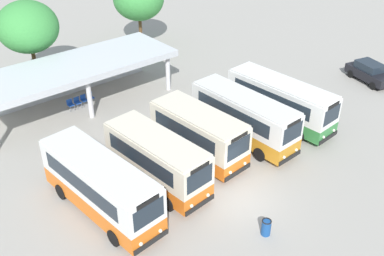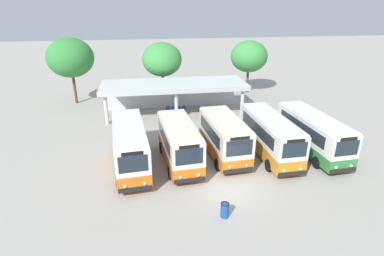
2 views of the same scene
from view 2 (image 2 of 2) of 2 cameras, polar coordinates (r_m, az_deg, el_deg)
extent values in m
plane|color=#A39E93|center=(20.73, 6.53, -11.14)|extent=(180.00, 180.00, 0.00)
cylinder|color=black|center=(21.36, -7.85, -8.71)|extent=(0.30, 0.92, 0.90)
cylinder|color=black|center=(21.31, -13.51, -9.25)|extent=(0.30, 0.92, 0.90)
cylinder|color=black|center=(25.66, -9.13, -3.25)|extent=(0.30, 0.92, 0.90)
cylinder|color=black|center=(25.62, -13.79, -3.69)|extent=(0.30, 0.92, 0.90)
cube|color=orange|center=(23.24, -11.18, -5.05)|extent=(2.87, 8.02, 0.99)
cube|color=silver|center=(22.66, -11.43, -1.99)|extent=(2.87, 8.02, 1.72)
cube|color=silver|center=(22.31, -11.61, 0.16)|extent=(2.78, 7.78, 0.12)
cube|color=black|center=(19.97, -10.37, -11.02)|extent=(2.08, 0.28, 0.28)
cube|color=#1E2833|center=(19.12, -10.74, -6.52)|extent=(1.79, 0.21, 1.12)
cube|color=black|center=(18.80, -10.89, -4.67)|extent=(1.31, 0.16, 0.24)
cube|color=#1E2833|center=(22.79, -8.74, -1.52)|extent=(0.59, 6.27, 0.94)
cube|color=#1E2833|center=(22.73, -14.18, -2.03)|extent=(0.59, 6.27, 0.94)
sphere|color=#EAEACC|center=(19.84, -8.68, -10.08)|extent=(0.20, 0.20, 0.20)
sphere|color=#EAEACC|center=(19.81, -12.20, -10.42)|extent=(0.20, 0.20, 0.20)
cylinder|color=black|center=(21.90, 1.47, -7.66)|extent=(0.29, 0.91, 0.90)
cylinder|color=black|center=(21.52, -4.02, -8.29)|extent=(0.29, 0.91, 0.90)
cylinder|color=black|center=(25.52, -0.95, -3.10)|extent=(0.29, 0.91, 0.90)
cylinder|color=black|center=(25.20, -5.64, -3.56)|extent=(0.29, 0.91, 0.90)
cube|color=orange|center=(23.30, -2.36, -4.59)|extent=(2.73, 6.93, 0.95)
cube|color=beige|center=(22.74, -2.42, -1.58)|extent=(2.73, 6.93, 1.72)
cube|color=beige|center=(22.38, -2.45, 0.57)|extent=(2.65, 6.72, 0.12)
cube|color=black|center=(20.54, -0.45, -9.60)|extent=(2.10, 0.26, 0.28)
cube|color=#1E2833|center=(19.73, -0.50, -5.28)|extent=(1.81, 0.19, 1.12)
cube|color=black|center=(19.43, -0.50, -3.48)|extent=(1.32, 0.15, 0.24)
cube|color=#1E2833|center=(23.02, 0.20, -1.12)|extent=(0.46, 5.41, 0.94)
cube|color=#1E2833|center=(22.64, -5.18, -1.62)|extent=(0.46, 5.41, 0.94)
sphere|color=#EAEACC|center=(20.52, 1.21, -8.64)|extent=(0.20, 0.20, 0.20)
sphere|color=#EAEACC|center=(20.28, -2.15, -9.04)|extent=(0.20, 0.20, 0.20)
cylinder|color=black|center=(23.31, 9.92, -6.05)|extent=(0.28, 0.91, 0.90)
cylinder|color=black|center=(22.61, 4.72, -6.70)|extent=(0.28, 0.91, 0.90)
cylinder|color=black|center=(26.65, 6.69, -2.13)|extent=(0.28, 0.91, 0.90)
cylinder|color=black|center=(26.04, 2.12, -2.58)|extent=(0.28, 0.91, 0.90)
cube|color=orange|center=(24.44, 5.83, -3.42)|extent=(2.72, 6.59, 0.91)
cube|color=beige|center=(23.90, 5.95, -0.53)|extent=(2.72, 6.59, 1.76)
cube|color=beige|center=(23.56, 6.04, 1.58)|extent=(2.64, 6.39, 0.12)
cube|color=black|center=(21.89, 8.49, -7.72)|extent=(2.19, 0.25, 0.28)
cube|color=#1E2833|center=(21.14, 8.70, -3.67)|extent=(1.88, 0.18, 1.14)
cube|color=black|center=(20.84, 8.81, -1.91)|extent=(1.38, 0.14, 0.24)
cube|color=#1E2833|center=(24.34, 8.42, -0.10)|extent=(0.39, 5.15, 0.97)
cube|color=#1E2833|center=(23.65, 3.26, -0.57)|extent=(0.39, 5.15, 0.97)
sphere|color=#EAEACC|center=(21.96, 10.07, -6.79)|extent=(0.20, 0.20, 0.20)
sphere|color=#EAEACC|center=(21.54, 6.94, -7.21)|extent=(0.20, 0.20, 0.20)
cylinder|color=black|center=(23.96, 18.36, -6.11)|extent=(0.25, 0.91, 0.90)
cylinder|color=black|center=(23.09, 13.89, -6.69)|extent=(0.25, 0.91, 0.90)
cylinder|color=black|center=(27.79, 13.76, -1.59)|extent=(0.25, 0.91, 0.90)
cylinder|color=black|center=(27.05, 9.82, -1.93)|extent=(0.25, 0.91, 0.90)
cube|color=orange|center=(25.23, 13.91, -3.00)|extent=(2.36, 7.82, 1.02)
cube|color=silver|center=(24.70, 14.19, -0.17)|extent=(2.36, 7.82, 1.67)
cube|color=silver|center=(24.39, 14.39, 1.78)|extent=(2.29, 7.58, 0.12)
cube|color=black|center=(22.32, 17.87, -8.00)|extent=(2.03, 0.16, 0.28)
cube|color=#1E2833|center=(21.56, 18.36, -3.87)|extent=(1.75, 0.10, 1.09)
cube|color=black|center=(21.29, 18.57, -2.25)|extent=(1.28, 0.09, 0.24)
cube|color=#1E2833|center=(25.22, 16.30, 0.19)|extent=(0.22, 6.20, 0.92)
cube|color=#1E2833|center=(24.36, 11.84, -0.15)|extent=(0.22, 6.20, 0.92)
sphere|color=#EAEACC|center=(22.45, 19.28, -7.10)|extent=(0.20, 0.20, 0.20)
sphere|color=#EAEACC|center=(21.92, 16.58, -7.49)|extent=(0.20, 0.20, 0.20)
cylinder|color=black|center=(25.71, 25.74, -5.27)|extent=(0.27, 0.91, 0.90)
cylinder|color=black|center=(24.55, 21.89, -5.91)|extent=(0.27, 0.91, 0.90)
cylinder|color=black|center=(29.33, 20.09, -1.06)|extent=(0.27, 0.91, 0.90)
cylinder|color=black|center=(28.32, 16.54, -1.43)|extent=(0.27, 0.91, 0.90)
cube|color=#337F3D|center=(26.76, 21.02, -2.51)|extent=(2.60, 8.08, 0.92)
cube|color=white|center=(26.27, 21.41, 0.10)|extent=(2.60, 8.08, 1.71)
cube|color=white|center=(25.97, 21.68, 1.96)|extent=(2.52, 7.84, 0.12)
cube|color=black|center=(24.02, 25.96, -7.04)|extent=(2.05, 0.21, 0.28)
cube|color=#1E2833|center=(23.35, 26.58, -3.36)|extent=(1.77, 0.15, 1.11)
cube|color=black|center=(23.09, 26.87, -1.83)|extent=(1.30, 0.12, 0.24)
cube|color=#1E2833|center=(26.92, 23.22, 0.45)|extent=(0.39, 6.37, 0.94)
cube|color=#1E2833|center=(25.77, 19.31, 0.09)|extent=(0.39, 6.37, 0.94)
sphere|color=#EAEACC|center=(24.25, 27.19, -6.17)|extent=(0.20, 0.20, 0.20)
sphere|color=#EAEACC|center=(23.55, 24.92, -6.59)|extent=(0.20, 0.20, 0.20)
cylinder|color=silver|center=(31.73, -15.49, 3.45)|extent=(0.36, 0.36, 3.20)
cylinder|color=silver|center=(31.66, -2.88, 4.20)|extent=(0.36, 0.36, 3.20)
cylinder|color=silver|center=(33.09, 9.22, 4.73)|extent=(0.36, 0.36, 3.20)
cube|color=silver|center=(35.91, -3.67, 6.35)|extent=(14.71, 0.20, 3.20)
cube|color=silver|center=(33.23, -3.35, 8.10)|extent=(15.21, 5.36, 0.20)
cube|color=silver|center=(30.76, -2.83, 6.50)|extent=(15.21, 0.10, 0.28)
cylinder|color=slate|center=(33.64, -4.02, 2.78)|extent=(0.03, 0.03, 0.44)
cylinder|color=slate|center=(33.60, -4.61, 2.74)|extent=(0.03, 0.03, 0.44)
cylinder|color=slate|center=(33.97, -4.09, 2.97)|extent=(0.03, 0.03, 0.44)
cylinder|color=slate|center=(33.93, -4.68, 2.94)|extent=(0.03, 0.03, 0.44)
cube|color=#1E4CB2|center=(33.71, -4.36, 3.24)|extent=(0.45, 0.45, 0.04)
cube|color=#1E4CB2|center=(33.83, -4.41, 3.67)|extent=(0.44, 0.05, 0.40)
cylinder|color=slate|center=(33.66, -3.05, 2.82)|extent=(0.03, 0.03, 0.44)
cylinder|color=slate|center=(33.62, -3.65, 2.78)|extent=(0.03, 0.03, 0.44)
cylinder|color=slate|center=(33.99, -3.13, 3.01)|extent=(0.03, 0.03, 0.44)
cylinder|color=slate|center=(33.96, -3.72, 2.98)|extent=(0.03, 0.03, 0.44)
cube|color=#1E4CB2|center=(33.73, -3.40, 3.28)|extent=(0.45, 0.45, 0.04)
cube|color=#1E4CB2|center=(33.86, -3.45, 3.71)|extent=(0.44, 0.05, 0.40)
cylinder|color=slate|center=(33.77, -2.11, 2.90)|extent=(0.03, 0.03, 0.44)
cylinder|color=slate|center=(33.72, -2.70, 2.86)|extent=(0.03, 0.03, 0.44)
cylinder|color=slate|center=(34.10, -2.19, 3.09)|extent=(0.03, 0.03, 0.44)
cylinder|color=slate|center=(34.05, -2.78, 3.05)|extent=(0.03, 0.03, 0.44)
cube|color=#1E4CB2|center=(33.83, -2.45, 3.36)|extent=(0.45, 0.45, 0.04)
cube|color=#1E4CB2|center=(33.95, -2.50, 3.79)|extent=(0.44, 0.05, 0.40)
cylinder|color=slate|center=(33.87, -1.16, 2.97)|extent=(0.03, 0.03, 0.44)
cylinder|color=slate|center=(33.82, -1.75, 2.94)|extent=(0.03, 0.03, 0.44)
cylinder|color=slate|center=(34.20, -1.26, 3.16)|extent=(0.03, 0.03, 0.44)
cylinder|color=slate|center=(34.15, -1.84, 3.13)|extent=(0.03, 0.03, 0.44)
cube|color=#1E4CB2|center=(33.94, -1.51, 3.43)|extent=(0.45, 0.45, 0.04)
cube|color=#1E4CB2|center=(34.06, -1.56, 3.86)|extent=(0.44, 0.05, 0.40)
cylinder|color=brown|center=(38.58, -5.34, 7.47)|extent=(0.32, 0.32, 3.26)
ellipsoid|color=green|center=(37.87, -5.53, 12.43)|extent=(4.69, 4.69, 3.99)
cylinder|color=brown|center=(42.62, 10.12, 8.44)|extent=(0.32, 0.32, 3.00)
ellipsoid|color=green|center=(41.98, 10.43, 12.81)|extent=(4.77, 4.77, 4.05)
cylinder|color=brown|center=(39.80, -20.70, 6.71)|extent=(0.32, 0.32, 3.43)
ellipsoid|color=#338438|center=(39.07, -21.44, 11.93)|extent=(5.29, 5.29, 4.49)
cylinder|color=#19478C|center=(18.19, 6.03, -14.82)|extent=(0.48, 0.48, 0.85)
torus|color=black|center=(17.93, 6.08, -13.68)|extent=(0.49, 0.49, 0.06)
camera|label=1|loc=(11.02, -87.21, 29.64)|focal=41.45mm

